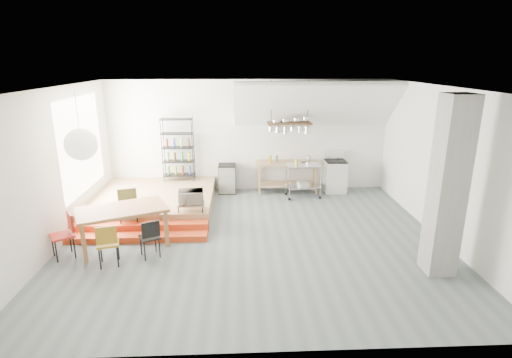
{
  "coord_description": "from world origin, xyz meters",
  "views": [
    {
      "loc": [
        -0.31,
        -7.89,
        3.71
      ],
      "look_at": [
        0.09,
        0.8,
        1.11
      ],
      "focal_mm": 28.0,
      "sensor_mm": 36.0,
      "label": 1
    }
  ],
  "objects_px": {
    "stove": "(335,176)",
    "mini_fridge": "(227,179)",
    "dining_table": "(122,212)",
    "rolling_cart": "(303,176)"
  },
  "relations": [
    {
      "from": "stove",
      "to": "mini_fridge",
      "type": "xyz_separation_m",
      "value": [
        -3.14,
        0.04,
        -0.06
      ]
    },
    {
      "from": "stove",
      "to": "rolling_cart",
      "type": "distance_m",
      "value": 1.11
    },
    {
      "from": "dining_table",
      "to": "mini_fridge",
      "type": "height_order",
      "value": "mini_fridge"
    },
    {
      "from": "rolling_cart",
      "to": "dining_table",
      "type": "bearing_deg",
      "value": -151.34
    },
    {
      "from": "stove",
      "to": "rolling_cart",
      "type": "bearing_deg",
      "value": -155.54
    },
    {
      "from": "rolling_cart",
      "to": "mini_fridge",
      "type": "relative_size",
      "value": 1.2
    },
    {
      "from": "rolling_cart",
      "to": "mini_fridge",
      "type": "xyz_separation_m",
      "value": [
        -2.13,
        0.5,
        -0.19
      ]
    },
    {
      "from": "stove",
      "to": "mini_fridge",
      "type": "bearing_deg",
      "value": 179.2
    },
    {
      "from": "dining_table",
      "to": "rolling_cart",
      "type": "height_order",
      "value": "rolling_cart"
    },
    {
      "from": "stove",
      "to": "rolling_cart",
      "type": "relative_size",
      "value": 1.17
    }
  ]
}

